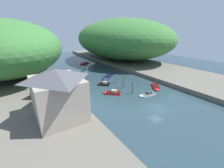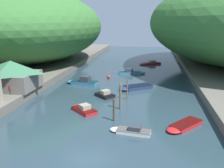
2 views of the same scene
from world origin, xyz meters
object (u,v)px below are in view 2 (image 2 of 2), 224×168
at_px(boat_far_right_bank, 104,94).
at_px(boat_small_dinghy, 83,109).
at_px(boat_yellow_tender, 132,72).
at_px(boathouse_shed, 12,74).
at_px(channel_buoy_near, 108,76).
at_px(boat_near_quay, 82,82).
at_px(boat_cabin_cruiser, 134,87).
at_px(boat_navy_launch, 130,131).
at_px(boat_mid_channel, 150,63).
at_px(boat_open_rowboat, 183,126).
at_px(person_on_quay, 10,88).

distance_m(boat_far_right_bank, boat_small_dinghy, 7.15).
xyz_separation_m(boat_far_right_bank, boat_yellow_tender, (3.16, 17.73, 0.04)).
xyz_separation_m(boathouse_shed, channel_buoy_near, (13.01, 14.68, -3.21)).
height_order(boat_near_quay, boat_cabin_cruiser, boat_near_quay).
bearing_deg(boathouse_shed, boat_navy_launch, -27.93).
height_order(boathouse_shed, boat_far_right_bank, boathouse_shed).
relative_size(boat_navy_launch, boat_mid_channel, 0.75).
xyz_separation_m(boat_cabin_cruiser, channel_buoy_near, (-5.98, 7.54, 0.08)).
xyz_separation_m(boat_cabin_cruiser, boat_open_rowboat, (6.68, -15.41, -0.08)).
bearing_deg(boat_small_dinghy, boat_far_right_bank, 30.83).
bearing_deg(boat_mid_channel, boat_navy_launch, 148.95).
distance_m(boat_far_right_bank, boat_open_rowboat, 15.34).
relative_size(boat_cabin_cruiser, boat_small_dinghy, 1.40).
bearing_deg(boat_mid_channel, boat_near_quay, 123.35).
height_order(boat_near_quay, boat_navy_launch, boat_near_quay).
distance_m(boat_near_quay, boat_mid_channel, 27.02).
distance_m(boathouse_shed, boat_small_dinghy, 14.16).
distance_m(boat_far_right_bank, boat_navy_launch, 13.76).
bearing_deg(boat_near_quay, boat_navy_launch, -140.60).
relative_size(boat_near_quay, boat_cabin_cruiser, 1.00).
distance_m(boat_open_rowboat, boat_small_dinghy, 13.22).
xyz_separation_m(boat_navy_launch, boat_open_rowboat, (5.85, 2.24, -0.03)).
height_order(boat_near_quay, person_on_quay, person_on_quay).
distance_m(boathouse_shed, boat_navy_launch, 22.68).
bearing_deg(boat_mid_channel, boat_yellow_tender, 134.99).
bearing_deg(person_on_quay, boat_navy_launch, -122.38).
bearing_deg(boat_mid_channel, boathouse_shed, 118.03).
relative_size(boat_near_quay, boat_open_rowboat, 1.21).
xyz_separation_m(boat_near_quay, boat_open_rowboat, (16.86, -17.27, -0.26)).
height_order(boat_near_quay, boat_small_dinghy, boat_near_quay).
xyz_separation_m(boathouse_shed, boat_navy_launch, (19.82, -10.51, -3.34)).
bearing_deg(boat_far_right_bank, boat_navy_launch, -114.43).
xyz_separation_m(boathouse_shed, boat_yellow_tender, (17.58, 19.89, -3.24)).
bearing_deg(person_on_quay, boat_near_quay, -41.67).
xyz_separation_m(boat_far_right_bank, boat_open_rowboat, (11.25, -10.42, -0.10)).
xyz_separation_m(boat_open_rowboat, channel_buoy_near, (-12.66, 22.95, 0.16)).
height_order(boat_cabin_cruiser, boat_yellow_tender, boat_yellow_tender).
height_order(boat_open_rowboat, boat_yellow_tender, boat_yellow_tender).
height_order(boat_far_right_bank, boat_near_quay, boat_near_quay).
distance_m(boat_far_right_bank, boat_near_quay, 8.86).
bearing_deg(boat_cabin_cruiser, boat_yellow_tender, -28.32).
xyz_separation_m(boat_mid_channel, channel_buoy_near, (-8.31, -18.28, 0.08)).
distance_m(boat_mid_channel, boat_cabin_cruiser, 25.92).
height_order(boat_cabin_cruiser, person_on_quay, person_on_quay).
height_order(boat_near_quay, boat_yellow_tender, boat_near_quay).
bearing_deg(boat_near_quay, boathouse_shed, 145.59).
height_order(boat_cabin_cruiser, channel_buoy_near, channel_buoy_near).
relative_size(boathouse_shed, boat_mid_channel, 1.30).
relative_size(boat_far_right_bank, boat_open_rowboat, 0.77).
height_order(boat_mid_channel, boat_cabin_cruiser, boat_mid_channel).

